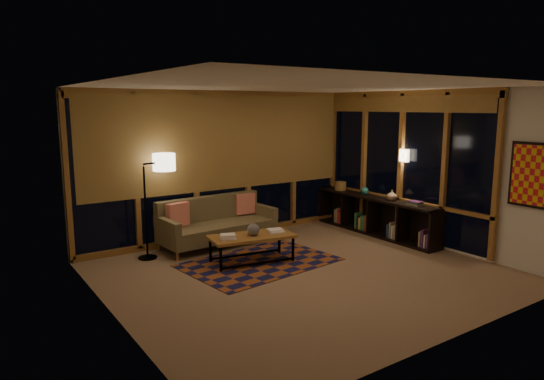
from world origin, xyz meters
TOP-DOWN VIEW (x-y plane):
  - floor at (0.00, 0.00)m, footprint 5.50×5.00m
  - ceiling at (0.00, 0.00)m, footprint 5.50×5.00m
  - walls at (0.00, 0.00)m, footprint 5.51×5.01m
  - window_wall_back at (0.00, 2.43)m, footprint 5.30×0.16m
  - window_wall_right at (2.68, 0.60)m, footprint 0.16×3.70m
  - wall_art at (2.71, -1.85)m, footprint 0.06×0.74m
  - wall_sconce at (2.62, 0.45)m, footprint 0.12×0.18m
  - sofa at (-0.36, 1.97)m, footprint 2.07×0.94m
  - pillow_left at (-1.06, 2.08)m, footprint 0.42×0.22m
  - pillow_right at (0.34, 2.23)m, footprint 0.38×0.14m
  - area_rug at (-0.28, 0.76)m, footprint 2.46×1.78m
  - coffee_table at (-0.36, 0.86)m, footprint 1.39×0.81m
  - book_stack_a at (-0.77, 0.90)m, footprint 0.31×0.28m
  - book_stack_b at (0.06, 0.81)m, footprint 0.26×0.23m
  - ceramic_pot at (-0.34, 0.84)m, footprint 0.21×0.21m
  - floor_lamp at (-1.65, 1.98)m, footprint 0.63×0.49m
  - bookshelf at (2.49, 1.00)m, footprint 0.40×2.89m
  - basket at (2.47, 1.95)m, footprint 0.27×0.27m
  - teal_bowl at (2.49, 1.27)m, footprint 0.19×0.19m
  - vase at (2.49, 0.58)m, footprint 0.21×0.21m
  - shelf_book_stack at (2.49, 0.05)m, footprint 0.21×0.28m

SIDE VIEW (x-z plane):
  - floor at x=0.00m, z-range -0.01..0.01m
  - area_rug at x=-0.28m, z-range 0.00..0.01m
  - coffee_table at x=-0.36m, z-range 0.00..0.44m
  - bookshelf at x=2.49m, z-range 0.00..0.72m
  - sofa at x=-0.36m, z-range 0.00..0.83m
  - book_stack_b at x=0.06m, z-range 0.44..0.48m
  - book_stack_a at x=-0.77m, z-range 0.44..0.51m
  - ceramic_pot at x=-0.34m, z-range 0.44..0.63m
  - pillow_right at x=0.34m, z-range 0.41..0.79m
  - pillow_left at x=-1.06m, z-range 0.41..0.81m
  - shelf_book_stack at x=2.49m, z-range 0.72..0.80m
  - teal_bowl at x=2.49m, z-range 0.72..0.87m
  - basket at x=2.47m, z-range 0.72..0.89m
  - vase at x=2.49m, z-range 0.72..0.92m
  - floor_lamp at x=-1.65m, z-range 0.00..1.68m
  - walls at x=0.00m, z-range 0.00..2.70m
  - window_wall_back at x=0.00m, z-range 0.05..2.65m
  - window_wall_right at x=2.68m, z-range 0.05..2.65m
  - wall_art at x=2.71m, z-range 0.98..1.92m
  - wall_sconce at x=2.62m, z-range 1.44..1.66m
  - ceiling at x=0.00m, z-range 2.70..2.71m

